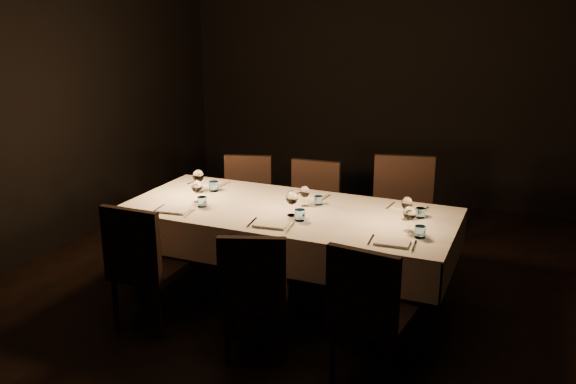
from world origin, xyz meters
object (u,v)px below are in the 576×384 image
at_px(chair_near_left, 142,261).
at_px(chair_near_right, 368,309).
at_px(chair_far_right, 402,215).
at_px(dining_table, 288,219).
at_px(chair_far_center, 312,208).
at_px(chair_near_center, 254,289).
at_px(chair_far_left, 247,201).

xyz_separation_m(chair_near_left, chair_near_right, (1.66, -0.04, -0.01)).
height_order(chair_near_left, chair_far_right, chair_far_right).
relative_size(dining_table, chair_far_center, 2.71).
height_order(chair_near_left, chair_near_center, chair_near_left).
bearing_deg(chair_near_right, chair_near_left, 5.18).
height_order(dining_table, chair_near_left, chair_near_left).
bearing_deg(chair_far_right, chair_near_right, -97.72).
distance_m(dining_table, chair_near_left, 1.13).
distance_m(chair_near_left, chair_far_center, 1.73).
height_order(chair_near_left, chair_near_right, chair_near_left).
height_order(chair_near_right, chair_far_left, chair_near_right).
distance_m(chair_near_center, chair_far_center, 1.65).
bearing_deg(chair_near_right, chair_far_center, -52.33).
xyz_separation_m(chair_far_center, chair_far_right, (0.82, -0.02, 0.06)).
height_order(chair_far_left, chair_far_center, chair_far_center).
height_order(dining_table, chair_far_right, chair_far_right).
relative_size(chair_near_center, chair_far_left, 0.97).
relative_size(dining_table, chair_near_right, 2.72).
relative_size(chair_near_left, chair_far_left, 1.03).
bearing_deg(chair_far_right, chair_far_center, 165.28).
xyz_separation_m(chair_near_left, chair_far_left, (0.03, 1.58, -0.01)).
relative_size(chair_near_left, chair_near_right, 1.02).
bearing_deg(chair_near_center, chair_near_right, 159.86).
bearing_deg(chair_near_center, dining_table, -101.94).
relative_size(dining_table, chair_near_center, 2.82).
bearing_deg(chair_near_left, chair_far_left, -91.30).
bearing_deg(dining_table, chair_far_right, 47.14).
bearing_deg(dining_table, chair_far_center, 97.32).
relative_size(chair_near_center, chair_far_center, 0.96).
bearing_deg(chair_far_center, chair_near_right, -63.04).
height_order(dining_table, chair_near_center, chair_near_center).
relative_size(chair_far_center, chair_far_right, 0.89).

